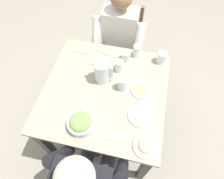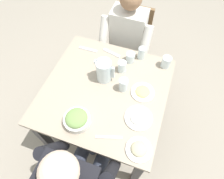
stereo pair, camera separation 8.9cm
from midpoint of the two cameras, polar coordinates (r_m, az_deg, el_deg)
name	(u,v)px [view 1 (the left image)]	position (r m, az deg, el deg)	size (l,w,h in m)	color
ground_plane	(107,125)	(2.16, -2.74, -10.36)	(8.00, 8.00, 0.00)	gray
dining_table	(105,97)	(1.62, -3.60, -2.27)	(0.95, 0.95, 0.71)	gray
chair_far	(121,41)	(2.20, 1.57, 14.02)	(0.40, 0.40, 0.86)	brown
diner_near	(90,173)	(1.40, -8.48, -23.08)	(0.48, 0.53, 1.16)	black
diner_far	(118,44)	(1.96, 0.38, 13.11)	(0.48, 0.53, 1.16)	silver
water_pitcher	(102,72)	(1.51, -4.58, 5.18)	(0.16, 0.12, 0.19)	silver
salad_bowl	(81,123)	(1.37, -10.95, -9.57)	(0.19, 0.19, 0.09)	white
plate_fries	(142,89)	(1.52, 7.21, 0.08)	(0.18, 0.18, 0.04)	white
plate_yoghurt	(142,114)	(1.41, 6.86, -7.34)	(0.20, 0.20, 0.04)	white
plate_beans	(146,146)	(1.33, 8.00, -16.03)	(0.17, 0.17, 0.04)	white
water_glass_center	(119,66)	(1.60, 0.49, 6.87)	(0.07, 0.07, 0.10)	silver
water_glass_near_right	(137,51)	(1.71, 5.67, 11.10)	(0.06, 0.06, 0.11)	silver
water_glass_far_left	(126,56)	(1.68, 2.58, 9.66)	(0.07, 0.07, 0.09)	silver
water_glass_near_left	(162,58)	(1.70, 12.80, 9.01)	(0.08, 0.08, 0.10)	silver
water_glass_far_right	(123,84)	(1.48, 1.47, 1.62)	(0.07, 0.07, 0.11)	silver
fork_near	(83,51)	(1.79, -10.04, 10.84)	(0.17, 0.03, 0.01)	silver
knife_near	(115,137)	(1.35, -1.12, -13.84)	(0.18, 0.02, 0.01)	silver
fork_far	(106,53)	(1.75, -3.12, 10.53)	(0.17, 0.03, 0.01)	silver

